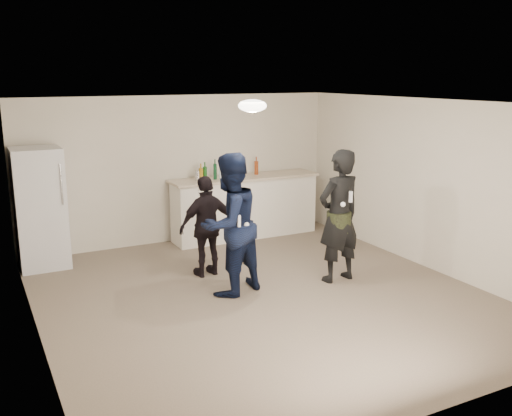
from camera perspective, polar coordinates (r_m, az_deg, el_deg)
name	(u,v)px	position (r m, az deg, el deg)	size (l,w,h in m)	color
floor	(263,297)	(7.55, 0.70, -8.84)	(6.00, 6.00, 0.00)	#6B5B4C
ceiling	(264,103)	(7.00, 0.76, 10.48)	(6.00, 6.00, 0.00)	silver
wall_back	(182,169)	(9.87, -7.45, 3.88)	(6.00, 6.00, 0.00)	beige
wall_front	(438,277)	(4.83, 17.72, -6.59)	(6.00, 6.00, 0.00)	beige
wall_left	(31,230)	(6.40, -21.61, -2.07)	(6.00, 6.00, 0.00)	beige
wall_right	(428,185)	(8.77, 16.83, 2.25)	(6.00, 6.00, 0.00)	beige
counter	(245,208)	(10.12, -1.10, 0.02)	(2.60, 0.56, 1.05)	white
counter_top	(245,178)	(10.01, -1.12, 3.06)	(2.68, 0.64, 0.04)	beige
fridge	(40,208)	(9.04, -20.80, -0.02)	(0.70, 0.70, 1.80)	silver
fridge_handle	(61,184)	(8.63, -18.88, 2.26)	(0.02, 0.02, 0.60)	#B8B9BD
ceiling_dome	(252,106)	(7.27, -0.37, 10.19)	(0.36, 0.36, 0.16)	white
shaker	(198,176)	(9.63, -5.87, 3.23)	(0.08, 0.08, 0.17)	silver
man	(230,225)	(7.39, -2.65, -1.68)	(0.91, 0.71, 1.87)	#0F1B3F
woman	(339,216)	(7.94, 8.30, -0.81)	(0.68, 0.44, 1.86)	black
camo_shorts	(339,222)	(7.96, 8.28, -1.36)	(0.34, 0.34, 0.28)	#283317
spectator	(207,226)	(8.14, -4.91, -1.83)	(0.85, 0.35, 1.45)	black
remote_man	(239,221)	(7.12, -1.72, -1.31)	(0.04, 0.04, 0.15)	white
nunchuk_man	(246,225)	(7.21, -0.96, -1.68)	(0.07, 0.07, 0.07)	white
remote_woman	(351,197)	(7.67, 9.45, 1.11)	(0.04, 0.04, 0.15)	silver
nunchuk_woman	(343,204)	(7.66, 8.69, 0.35)	(0.07, 0.07, 0.07)	white
bottle_cluster	(221,172)	(9.79, -3.55, 3.60)	(1.18, 0.26, 0.27)	#113D20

